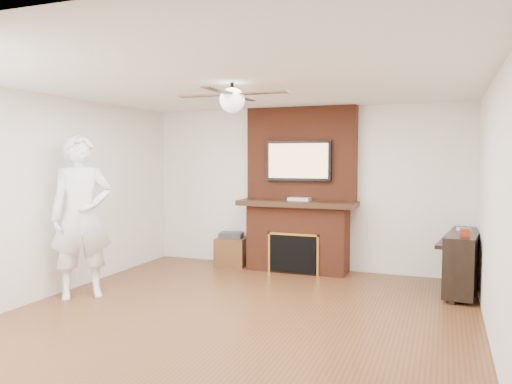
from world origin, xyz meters
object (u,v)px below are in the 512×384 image
at_px(fireplace, 299,206).
at_px(side_table, 231,250).
at_px(person, 81,217).
at_px(piano, 462,261).

bearing_deg(fireplace, side_table, -176.51).
xyz_separation_m(person, side_table, (1.00, 2.31, -0.76)).
bearing_deg(piano, person, -150.19).
height_order(fireplace, person, fireplace).
distance_m(fireplace, side_table, 1.33).
bearing_deg(person, piano, -22.22).
xyz_separation_m(fireplace, person, (-2.10, -2.38, 0.01)).
xyz_separation_m(fireplace, side_table, (-1.10, -0.07, -0.75)).
distance_m(fireplace, piano, 2.44).
height_order(fireplace, piano, fireplace).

